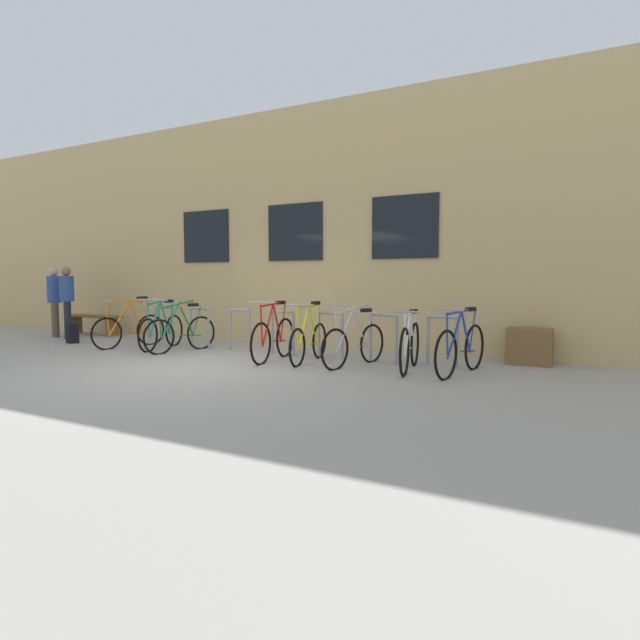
{
  "coord_description": "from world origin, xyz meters",
  "views": [
    {
      "loc": [
        5.56,
        -6.21,
        1.41
      ],
      "look_at": [
        1.43,
        1.6,
        0.71
      ],
      "focal_mm": 28.85,
      "sensor_mm": 36.0,
      "label": 1
    }
  ],
  "objects_px": {
    "bicycle_teal": "(162,330)",
    "bicycle_orange": "(130,329)",
    "wooden_bench": "(93,320)",
    "planter_box": "(529,347)",
    "bicycle_green": "(181,332)",
    "bicycle_red": "(274,338)",
    "backpack": "(72,333)",
    "bicycle_yellow": "(309,340)",
    "bicycle_white": "(410,345)",
    "bicycle_silver": "(354,343)",
    "bicycle_blue": "(461,348)",
    "person_by_bench": "(67,297)",
    "person_browsing": "(54,297)"
  },
  "relations": [
    {
      "from": "bicycle_blue",
      "to": "person_browsing",
      "type": "height_order",
      "value": "person_browsing"
    },
    {
      "from": "bicycle_white",
      "to": "person_browsing",
      "type": "relative_size",
      "value": 1.0
    },
    {
      "from": "person_browsing",
      "to": "bicycle_red",
      "type": "bearing_deg",
      "value": -4.81
    },
    {
      "from": "bicycle_blue",
      "to": "bicycle_red",
      "type": "bearing_deg",
      "value": -176.61
    },
    {
      "from": "bicycle_blue",
      "to": "wooden_bench",
      "type": "distance_m",
      "value": 9.57
    },
    {
      "from": "backpack",
      "to": "bicycle_blue",
      "type": "bearing_deg",
      "value": 20.47
    },
    {
      "from": "bicycle_blue",
      "to": "bicycle_white",
      "type": "distance_m",
      "value": 0.78
    },
    {
      "from": "bicycle_green",
      "to": "bicycle_yellow",
      "type": "bearing_deg",
      "value": 1.67
    },
    {
      "from": "bicycle_silver",
      "to": "person_browsing",
      "type": "height_order",
      "value": "person_browsing"
    },
    {
      "from": "planter_box",
      "to": "wooden_bench",
      "type": "bearing_deg",
      "value": -178.6
    },
    {
      "from": "bicycle_silver",
      "to": "bicycle_yellow",
      "type": "relative_size",
      "value": 1.0
    },
    {
      "from": "bicycle_green",
      "to": "bicycle_white",
      "type": "distance_m",
      "value": 4.59
    },
    {
      "from": "bicycle_teal",
      "to": "planter_box",
      "type": "bearing_deg",
      "value": 11.6
    },
    {
      "from": "bicycle_green",
      "to": "bicycle_white",
      "type": "height_order",
      "value": "bicycle_green"
    },
    {
      "from": "bicycle_teal",
      "to": "bicycle_yellow",
      "type": "height_order",
      "value": "bicycle_teal"
    },
    {
      "from": "bicycle_red",
      "to": "bicycle_orange",
      "type": "xyz_separation_m",
      "value": [
        -3.61,
        0.07,
        -0.02
      ]
    },
    {
      "from": "bicycle_green",
      "to": "planter_box",
      "type": "xyz_separation_m",
      "value": [
        6.17,
        1.53,
        -0.08
      ]
    },
    {
      "from": "bicycle_white",
      "to": "planter_box",
      "type": "distance_m",
      "value": 2.13
    },
    {
      "from": "bicycle_teal",
      "to": "person_browsing",
      "type": "relative_size",
      "value": 0.95
    },
    {
      "from": "backpack",
      "to": "planter_box",
      "type": "xyz_separation_m",
      "value": [
        9.24,
        1.64,
        0.08
      ]
    },
    {
      "from": "backpack",
      "to": "planter_box",
      "type": "height_order",
      "value": "planter_box"
    },
    {
      "from": "person_by_bench",
      "to": "bicycle_orange",
      "type": "bearing_deg",
      "value": -8.71
    },
    {
      "from": "bicycle_blue",
      "to": "wooden_bench",
      "type": "bearing_deg",
      "value": 173.1
    },
    {
      "from": "bicycle_green",
      "to": "bicycle_red",
      "type": "relative_size",
      "value": 0.98
    },
    {
      "from": "person_browsing",
      "to": "bicycle_silver",
      "type": "bearing_deg",
      "value": -3.06
    },
    {
      "from": "person_by_bench",
      "to": "bicycle_white",
      "type": "bearing_deg",
      "value": -1.93
    },
    {
      "from": "person_browsing",
      "to": "backpack",
      "type": "distance_m",
      "value": 1.75
    },
    {
      "from": "bicycle_teal",
      "to": "backpack",
      "type": "xyz_separation_m",
      "value": [
        -2.43,
        -0.25,
        -0.16
      ]
    },
    {
      "from": "bicycle_teal",
      "to": "bicycle_orange",
      "type": "bearing_deg",
      "value": -170.97
    },
    {
      "from": "bicycle_silver",
      "to": "planter_box",
      "type": "xyz_separation_m",
      "value": [
        2.51,
        1.46,
        -0.07
      ]
    },
    {
      "from": "wooden_bench",
      "to": "backpack",
      "type": "xyz_separation_m",
      "value": [
        1.07,
        -1.39,
        -0.15
      ]
    },
    {
      "from": "bicycle_silver",
      "to": "bicycle_white",
      "type": "distance_m",
      "value": 0.93
    },
    {
      "from": "person_by_bench",
      "to": "backpack",
      "type": "bearing_deg",
      "value": -31.26
    },
    {
      "from": "bicycle_teal",
      "to": "person_browsing",
      "type": "height_order",
      "value": "person_browsing"
    },
    {
      "from": "bicycle_white",
      "to": "wooden_bench",
      "type": "relative_size",
      "value": 0.99
    },
    {
      "from": "bicycle_silver",
      "to": "bicycle_blue",
      "type": "distance_m",
      "value": 1.7
    },
    {
      "from": "bicycle_green",
      "to": "bicycle_teal",
      "type": "xyz_separation_m",
      "value": [
        -0.64,
        0.13,
        0.0
      ]
    },
    {
      "from": "bicycle_white",
      "to": "bicycle_blue",
      "type": "bearing_deg",
      "value": 1.93
    },
    {
      "from": "bicycle_orange",
      "to": "wooden_bench",
      "type": "distance_m",
      "value": 3.0
    },
    {
      "from": "bicycle_blue",
      "to": "person_browsing",
      "type": "bearing_deg",
      "value": 177.82
    },
    {
      "from": "person_browsing",
      "to": "bicycle_orange",
      "type": "bearing_deg",
      "value": -9.08
    },
    {
      "from": "planter_box",
      "to": "bicycle_teal",
      "type": "bearing_deg",
      "value": -168.4
    },
    {
      "from": "backpack",
      "to": "bicycle_white",
      "type": "bearing_deg",
      "value": 20.44
    },
    {
      "from": "person_browsing",
      "to": "planter_box",
      "type": "bearing_deg",
      "value": 5.48
    },
    {
      "from": "wooden_bench",
      "to": "planter_box",
      "type": "height_order",
      "value": "planter_box"
    },
    {
      "from": "bicycle_blue",
      "to": "backpack",
      "type": "distance_m",
      "value": 8.44
    },
    {
      "from": "backpack",
      "to": "bicycle_red",
      "type": "bearing_deg",
      "value": 19.41
    },
    {
      "from": "bicycle_red",
      "to": "backpack",
      "type": "distance_m",
      "value": 5.26
    },
    {
      "from": "person_by_bench",
      "to": "bicycle_blue",
      "type": "bearing_deg",
      "value": -1.6
    },
    {
      "from": "bicycle_blue",
      "to": "bicycle_yellow",
      "type": "bearing_deg",
      "value": -179.0
    }
  ]
}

